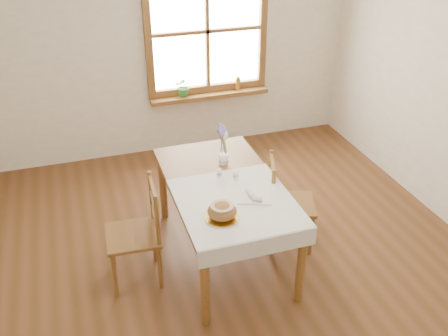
# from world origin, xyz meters

# --- Properties ---
(ground) EXTENTS (5.00, 5.00, 0.00)m
(ground) POSITION_xyz_m (0.00, 0.00, 0.00)
(ground) COLOR brown
(ground) RESTS_ON ground
(room_walls) EXTENTS (4.60, 5.10, 2.65)m
(room_walls) POSITION_xyz_m (0.00, 0.00, 1.71)
(room_walls) COLOR white
(room_walls) RESTS_ON ground
(window) EXTENTS (1.46, 0.08, 1.46)m
(window) POSITION_xyz_m (0.50, 2.47, 1.45)
(window) COLOR brown
(window) RESTS_ON ground
(window_sill) EXTENTS (1.46, 0.20, 0.05)m
(window_sill) POSITION_xyz_m (0.50, 2.40, 0.69)
(window_sill) COLOR brown
(window_sill) RESTS_ON ground
(dining_table) EXTENTS (0.90, 1.60, 0.75)m
(dining_table) POSITION_xyz_m (0.00, 0.30, 0.66)
(dining_table) COLOR brown
(dining_table) RESTS_ON ground
(table_linen) EXTENTS (0.91, 0.99, 0.01)m
(table_linen) POSITION_xyz_m (0.00, -0.00, 0.76)
(table_linen) COLOR white
(table_linen) RESTS_ON dining_table
(chair_left) EXTENTS (0.47, 0.46, 0.92)m
(chair_left) POSITION_xyz_m (-0.81, 0.23, 0.46)
(chair_left) COLOR brown
(chair_left) RESTS_ON ground
(chair_right) EXTENTS (0.55, 0.53, 0.89)m
(chair_right) POSITION_xyz_m (0.63, 0.27, 0.44)
(chair_right) COLOR brown
(chair_right) RESTS_ON ground
(bread_plate) EXTENTS (0.28, 0.28, 0.01)m
(bread_plate) POSITION_xyz_m (-0.17, -0.18, 0.77)
(bread_plate) COLOR white
(bread_plate) RESTS_ON table_linen
(bread_loaf) EXTENTS (0.22, 0.22, 0.12)m
(bread_loaf) POSITION_xyz_m (-0.17, -0.18, 0.83)
(bread_loaf) COLOR #945D34
(bread_loaf) RESTS_ON bread_plate
(egg_napkin) EXTENTS (0.33, 0.31, 0.01)m
(egg_napkin) POSITION_xyz_m (0.16, 0.01, 0.77)
(egg_napkin) COLOR white
(egg_napkin) RESTS_ON table_linen
(eggs) EXTENTS (0.26, 0.25, 0.05)m
(eggs) POSITION_xyz_m (0.16, 0.01, 0.80)
(eggs) COLOR white
(eggs) RESTS_ON egg_napkin
(salt_shaker) EXTENTS (0.05, 0.05, 0.08)m
(salt_shaker) POSITION_xyz_m (-0.01, 0.40, 0.80)
(salt_shaker) COLOR white
(salt_shaker) RESTS_ON table_linen
(pepper_shaker) EXTENTS (0.06, 0.06, 0.09)m
(pepper_shaker) POSITION_xyz_m (0.11, 0.32, 0.80)
(pepper_shaker) COLOR white
(pepper_shaker) RESTS_ON table_linen
(flower_vase) EXTENTS (0.11, 0.11, 0.09)m
(flower_vase) POSITION_xyz_m (0.10, 0.62, 0.80)
(flower_vase) COLOR white
(flower_vase) RESTS_ON dining_table
(lavender_bouquet) EXTENTS (0.15, 0.15, 0.28)m
(lavender_bouquet) POSITION_xyz_m (0.10, 0.62, 0.99)
(lavender_bouquet) COLOR #715BA2
(lavender_bouquet) RESTS_ON flower_vase
(potted_plant) EXTENTS (0.27, 0.28, 0.18)m
(potted_plant) POSITION_xyz_m (0.18, 2.40, 0.81)
(potted_plant) COLOR #337B31
(potted_plant) RESTS_ON window_sill
(amber_bottle) EXTENTS (0.07, 0.07, 0.17)m
(amber_bottle) POSITION_xyz_m (0.87, 2.40, 0.80)
(amber_bottle) COLOR #A9731F
(amber_bottle) RESTS_ON window_sill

